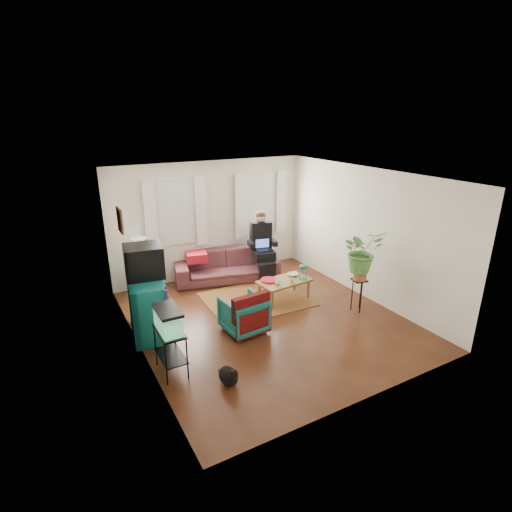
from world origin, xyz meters
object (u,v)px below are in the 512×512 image
dresser (147,306)px  aquarium_stand (171,352)px  side_table (143,277)px  plant_stand (358,295)px  armchair (243,313)px  sofa (226,260)px  coffee_table (284,290)px

dresser → aquarium_stand: 1.28m
side_table → aquarium_stand: bearing=-96.6°
side_table → plant_stand: size_ratio=0.97×
dresser → plant_stand: bearing=-8.7°
dresser → armchair: size_ratio=1.61×
armchair → plant_stand: size_ratio=1.08×
sofa → side_table: sofa is taller
aquarium_stand → plant_stand: 3.68m
sofa → plant_stand: bearing=-45.4°
dresser → armchair: dresser is taller
coffee_table → plant_stand: 1.44m
aquarium_stand → coffee_table: bearing=24.4°
aquarium_stand → coffee_table: aquarium_stand is taller
aquarium_stand → plant_stand: size_ratio=1.06×
side_table → coffee_table: side_table is taller
side_table → plant_stand: bearing=-40.8°
side_table → dresser: size_ratio=0.56×
side_table → dresser: bearing=-101.0°
side_table → aquarium_stand: aquarium_stand is taller
aquarium_stand → coffee_table: size_ratio=0.65×
sofa → aquarium_stand: (-2.16, -2.74, -0.11)m
coffee_table → side_table: bearing=137.4°
sofa → dresser: 2.60m
side_table → coffee_table: 2.98m
dresser → coffee_table: (2.70, -0.06, -0.28)m
side_table → plant_stand: plant_stand is taller
dresser → plant_stand: 3.84m
plant_stand → dresser: bearing=163.0°
coffee_table → aquarium_stand: bearing=-161.0°
armchair → plant_stand: bearing=165.7°
coffee_table → dresser: bearing=173.7°
sofa → side_table: size_ratio=3.71×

